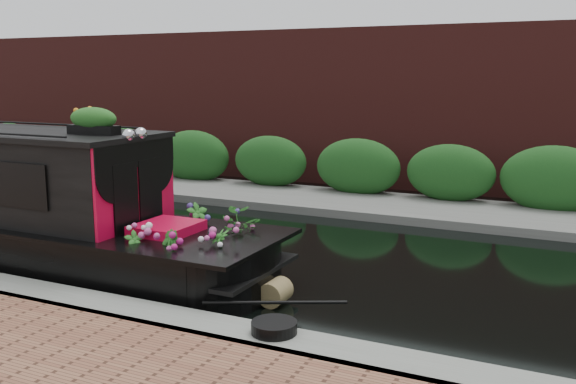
% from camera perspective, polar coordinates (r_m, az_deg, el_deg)
% --- Properties ---
extents(ground, '(80.00, 80.00, 0.00)m').
position_cam_1_polar(ground, '(10.43, -4.03, -5.41)').
color(ground, black).
rests_on(ground, ground).
extents(near_bank_coping, '(40.00, 0.60, 0.50)m').
position_cam_1_polar(near_bank_coping, '(7.89, -16.18, -11.13)').
color(near_bank_coping, gray).
rests_on(near_bank_coping, ground).
extents(far_bank_path, '(40.00, 2.40, 0.34)m').
position_cam_1_polar(far_bank_path, '(14.13, 4.41, -1.21)').
color(far_bank_path, '#62625E').
rests_on(far_bank_path, ground).
extents(far_hedge, '(40.00, 1.10, 2.80)m').
position_cam_1_polar(far_hedge, '(14.96, 5.67, -0.58)').
color(far_hedge, '#1A4919').
rests_on(far_hedge, ground).
extents(far_brick_wall, '(40.00, 1.00, 8.00)m').
position_cam_1_polar(far_brick_wall, '(16.92, 8.11, 0.64)').
color(far_brick_wall, '#4F1D1A').
rests_on(far_brick_wall, ground).
extents(rope_fender, '(0.32, 0.38, 0.32)m').
position_cam_1_polar(rope_fender, '(8.11, -1.10, -8.91)').
color(rope_fender, olive).
rests_on(rope_fender, ground).
extents(coiled_mooring_rope, '(0.47, 0.47, 0.12)m').
position_cam_1_polar(coiled_mooring_rope, '(6.66, -1.24, -11.93)').
color(coiled_mooring_rope, black).
rests_on(coiled_mooring_rope, near_bank_coping).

